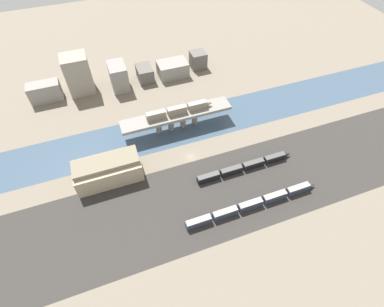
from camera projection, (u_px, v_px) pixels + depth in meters
name	position (u px, v px, depth m)	size (l,w,h in m)	color
ground_plane	(191.00, 157.00, 143.17)	(400.00, 400.00, 0.00)	#756B5B
railbed_yard	(210.00, 197.00, 128.39)	(280.00, 42.00, 0.01)	#33302D
river_water	(177.00, 128.00, 156.33)	(320.00, 25.79, 0.01)	#3D5166
bridge	(177.00, 117.00, 150.54)	(56.52, 9.35, 9.62)	gray
train_on_bridge	(179.00, 110.00, 147.97)	(34.56, 3.14, 3.97)	gray
train_yard_near	(253.00, 204.00, 123.86)	(60.08, 2.73, 3.80)	#2D384C
train_yard_mid	(245.00, 167.00, 136.97)	(47.52, 2.68, 3.54)	black
warehouse_building	(108.00, 170.00, 131.20)	(28.55, 13.99, 11.36)	tan
city_block_far_left	(45.00, 92.00, 167.53)	(17.30, 8.31, 10.63)	gray
city_block_left	(78.00, 74.00, 168.45)	(13.83, 12.19, 22.50)	gray
city_block_center	(119.00, 76.00, 173.50)	(9.57, 14.40, 14.97)	gray
city_block_right	(145.00, 73.00, 181.18)	(8.88, 12.46, 8.44)	#605B56
city_block_far_right	(173.00, 69.00, 183.93)	(17.84, 12.22, 8.89)	gray
city_block_tall	(198.00, 60.00, 189.13)	(9.31, 8.94, 10.37)	#605B56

